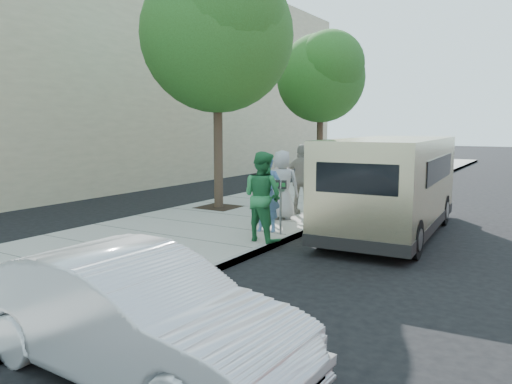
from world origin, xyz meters
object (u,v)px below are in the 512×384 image
tree_near (218,30)px  tree_far (322,74)px  person_gray_shirt (282,185)px  parking_meter (281,195)px  van (392,184)px  person_officer (267,193)px  person_striped_polo (302,180)px  person_green_shirt (262,196)px  sedan (134,314)px

tree_near → tree_far: bearing=90.0°
person_gray_shirt → parking_meter: bearing=88.8°
tree_far → van: size_ratio=0.99×
person_officer → person_gray_shirt: person_gray_shirt is taller
person_striped_polo → tree_near: bearing=-6.6°
tree_far → person_officer: tree_far is taller
tree_far → tree_near: bearing=-90.0°
person_officer → person_gray_shirt: size_ratio=0.98×
person_gray_shirt → van: bearing=157.7°
tree_near → parking_meter: bearing=-35.0°
tree_near → person_striped_polo: size_ratio=3.72×
person_gray_shirt → person_striped_polo: (0.17, 0.90, 0.07)m
person_green_shirt → person_gray_shirt: 2.64m
person_striped_polo → person_green_shirt: bearing=90.9°
person_green_shirt → sedan: bearing=117.6°
parking_meter → person_gray_shirt: bearing=104.5°
van → sedan: 8.52m
tree_far → person_officer: size_ratio=3.51×
person_green_shirt → person_officer: bearing=-55.5°
person_officer → van: bearing=19.6°
person_officer → person_gray_shirt: (-0.46, 1.59, 0.02)m
tree_near → person_officer: 5.88m
person_striped_polo → parking_meter: bearing=95.1°
sedan → person_officer: bearing=20.1°
sedan → van: bearing=-0.1°
van → person_green_shirt: (-2.05, -2.83, -0.12)m
parking_meter → person_striped_polo: size_ratio=0.64×
tree_far → parking_meter: bearing=-70.8°
person_striped_polo → person_officer: bearing=86.0°
tree_far → person_officer: 11.04m
tree_near → van: size_ratio=1.15×
parking_meter → person_green_shirt: 0.75m
tree_near → sedan: (5.20, -8.87, -4.87)m
person_green_shirt → person_striped_polo: person_striped_polo is taller
person_striped_polo → tree_far: bearing=-80.2°
sedan → person_gray_shirt: (-2.61, 8.16, 0.41)m
van → person_gray_shirt: 2.94m
tree_near → sedan: size_ratio=1.82×
parking_meter → van: van is taller
person_officer → sedan: bearing=-90.5°
tree_far → person_green_shirt: 11.94m
person_gray_shirt → person_striped_polo: person_striped_polo is taller
person_gray_shirt → sedan: bearing=78.9°
parking_meter → person_officer: 0.48m
sedan → person_striped_polo: size_ratio=2.04×
van → person_striped_polo: van is taller
sedan → person_gray_shirt: 8.58m
tree_far → sedan: bearing=-72.5°
parking_meter → person_green_shirt: bearing=-107.0°
van → person_gray_shirt: bearing=-176.7°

